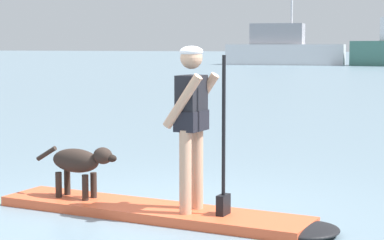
{
  "coord_description": "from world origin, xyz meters",
  "views": [
    {
      "loc": [
        3.46,
        -6.32,
        1.75
      ],
      "look_at": [
        0.0,
        1.0,
        0.9
      ],
      "focal_mm": 66.54,
      "sensor_mm": 36.0,
      "label": 1
    }
  ],
  "objects_px": {
    "person_paddler": "(193,116)",
    "moored_boat_outer": "(284,49)",
    "paddleboard": "(170,213)",
    "dog": "(79,163)"
  },
  "relations": [
    {
      "from": "paddleboard",
      "to": "person_paddler",
      "type": "distance_m",
      "value": 1.04
    },
    {
      "from": "dog",
      "to": "moored_boat_outer",
      "type": "xyz_separation_m",
      "value": [
        -16.16,
        56.72,
        0.95
      ]
    },
    {
      "from": "paddleboard",
      "to": "moored_boat_outer",
      "type": "height_order",
      "value": "moored_boat_outer"
    },
    {
      "from": "person_paddler",
      "to": "dog",
      "type": "bearing_deg",
      "value": 178.4
    },
    {
      "from": "person_paddler",
      "to": "dog",
      "type": "relative_size",
      "value": 1.56
    },
    {
      "from": "person_paddler",
      "to": "moored_boat_outer",
      "type": "xyz_separation_m",
      "value": [
        -17.54,
        56.76,
        0.38
      ]
    },
    {
      "from": "paddleboard",
      "to": "dog",
      "type": "bearing_deg",
      "value": 178.4
    },
    {
      "from": "person_paddler",
      "to": "moored_boat_outer",
      "type": "bearing_deg",
      "value": 107.17
    },
    {
      "from": "person_paddler",
      "to": "moored_boat_outer",
      "type": "relative_size",
      "value": 0.15
    },
    {
      "from": "paddleboard",
      "to": "person_paddler",
      "type": "height_order",
      "value": "person_paddler"
    }
  ]
}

